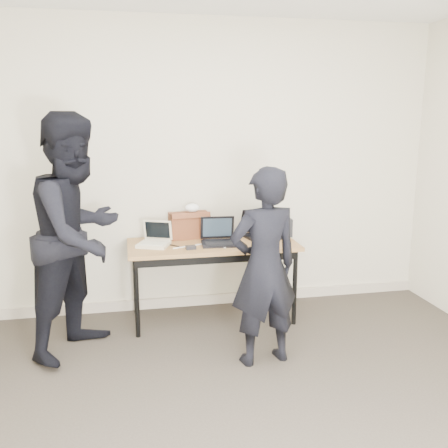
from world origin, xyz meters
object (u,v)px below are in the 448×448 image
object	(u,v)px
desk	(213,249)
laptop_right	(263,231)
person_typist	(264,267)
equipment_box	(275,226)
person_observer	(78,235)
leather_satchel	(189,225)
laptop_beige	(155,241)
laptop_center	(218,238)

from	to	relation	value
desk	laptop_right	bearing A→B (deg)	16.55
desk	person_typist	distance (m)	0.90
equipment_box	person_typist	distance (m)	1.13
equipment_box	person_observer	bearing A→B (deg)	-162.23
desk	laptop_right	size ratio (longest dim) A/B	3.63
equipment_box	person_typist	bearing A→B (deg)	-110.80
leather_satchel	person_observer	bearing A→B (deg)	-154.87
leather_satchel	person_observer	size ratio (longest dim) A/B	0.20
person_observer	laptop_beige	bearing A→B (deg)	-22.36
laptop_center	laptop_right	bearing A→B (deg)	24.86
laptop_center	person_observer	world-z (taller)	person_observer
person_typist	person_observer	size ratio (longest dim) A/B	0.80
desk	laptop_right	xyz separation A→B (m)	(0.50, 0.15, 0.12)
desk	person_observer	xyz separation A→B (m)	(-1.12, -0.37, 0.27)
laptop_beige	laptop_right	bearing A→B (deg)	30.27
desk	equipment_box	distance (m)	0.67
person_typist	person_observer	xyz separation A→B (m)	(-1.35, 0.49, 0.19)
leather_satchel	laptop_beige	bearing A→B (deg)	-155.54
laptop_right	person_observer	distance (m)	1.70
laptop_right	leather_satchel	bearing A→B (deg)	160.16
laptop_right	person_observer	bearing A→B (deg)	-175.41
laptop_center	person_typist	size ratio (longest dim) A/B	0.22
person_typist	laptop_center	bearing A→B (deg)	-88.58
person_observer	leather_satchel	bearing A→B (deg)	-22.73
laptop_center	person_observer	xyz separation A→B (m)	(-1.16, -0.35, 0.16)
desk	laptop_right	distance (m)	0.53
laptop_beige	laptop_right	distance (m)	1.02
desk	person_typist	size ratio (longest dim) A/B	1.01
desk	person_typist	xyz separation A→B (m)	(0.23, -0.86, 0.08)
laptop_center	equipment_box	bearing A→B (deg)	24.53
laptop_center	laptop_right	size ratio (longest dim) A/B	0.78
desk	equipment_box	xyz separation A→B (m)	(0.63, 0.19, 0.14)
laptop_center	laptop_right	world-z (taller)	laptop_right
laptop_beige	person_typist	xyz separation A→B (m)	(0.74, -0.88, -0.02)
desk	leather_satchel	bearing A→B (deg)	128.33
laptop_beige	leather_satchel	distance (m)	0.40
laptop_center	person_observer	bearing A→B (deg)	-158.95
desk	laptop_beige	bearing A→B (deg)	177.85
equipment_box	person_typist	world-z (taller)	person_typist
leather_satchel	equipment_box	distance (m)	0.81
desk	laptop_beige	xyz separation A→B (m)	(-0.51, 0.02, 0.10)
laptop_right	equipment_box	size ratio (longest dim) A/B	1.43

